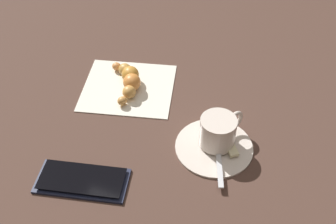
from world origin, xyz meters
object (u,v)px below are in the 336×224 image
(espresso_cup, at_px, (219,131))
(napkin, at_px, (128,87))
(saucer, at_px, (214,146))
(cell_phone, at_px, (82,180))
(teaspoon, at_px, (218,145))
(sugar_packet, at_px, (229,143))
(croissant, at_px, (129,79))

(espresso_cup, height_order, napkin, espresso_cup)
(saucer, distance_m, cell_phone, 0.24)
(teaspoon, distance_m, cell_phone, 0.25)
(espresso_cup, bearing_deg, cell_phone, -137.62)
(saucer, height_order, espresso_cup, espresso_cup)
(saucer, relative_size, teaspoon, 1.03)
(espresso_cup, height_order, teaspoon, espresso_cup)
(napkin, bearing_deg, espresso_cup, -19.90)
(teaspoon, distance_m, napkin, 0.24)
(napkin, bearing_deg, teaspoon, -21.82)
(teaspoon, bearing_deg, sugar_packet, 33.88)
(cell_phone, bearing_deg, napkin, 98.50)
(cell_phone, bearing_deg, saucer, 40.96)
(sugar_packet, bearing_deg, saucer, 80.03)
(teaspoon, bearing_deg, croissant, 156.95)
(saucer, relative_size, cell_phone, 0.85)
(napkin, distance_m, cell_phone, 0.25)
(espresso_cup, distance_m, teaspoon, 0.03)
(teaspoon, relative_size, sugar_packet, 2.17)
(cell_phone, bearing_deg, croissant, 98.34)
(saucer, xyz_separation_m, sugar_packet, (0.02, 0.01, 0.01))
(teaspoon, relative_size, croissant, 1.16)
(napkin, distance_m, croissant, 0.02)
(saucer, height_order, sugar_packet, sugar_packet)
(espresso_cup, relative_size, teaspoon, 0.64)
(saucer, bearing_deg, teaspoon, 3.43)
(teaspoon, height_order, croissant, croissant)
(saucer, bearing_deg, croissant, 156.29)
(saucer, height_order, cell_phone, cell_phone)
(saucer, distance_m, espresso_cup, 0.03)
(saucer, bearing_deg, cell_phone, -139.04)
(espresso_cup, distance_m, croissant, 0.24)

